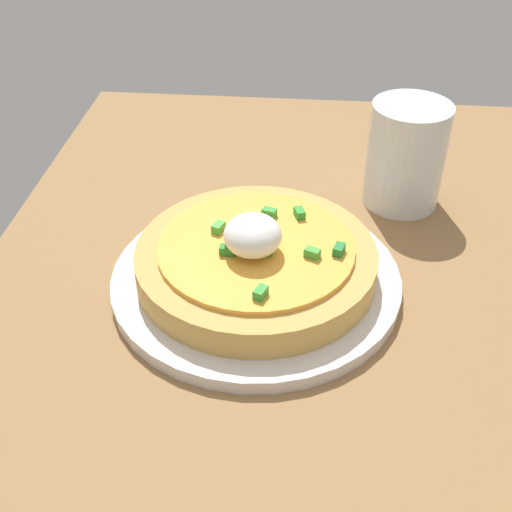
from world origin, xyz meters
TOP-DOWN VIEW (x-y plane):
  - dining_table at (0.00, 0.00)cm, footprint 95.55×64.58cm
  - plate at (-6.74, -6.11)cm, footprint 25.98×25.98cm
  - pizza at (-6.69, -6.11)cm, footprint 21.32×21.32cm
  - cup_near at (-22.35, 8.03)cm, footprint 8.10×8.10cm

SIDE VIEW (x-z plane):
  - dining_table at x=0.00cm, z-range 0.00..2.64cm
  - plate at x=-6.74cm, z-range 2.64..3.91cm
  - pizza at x=-6.69cm, z-range 2.34..8.94cm
  - cup_near at x=-22.35cm, z-range 1.96..12.99cm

